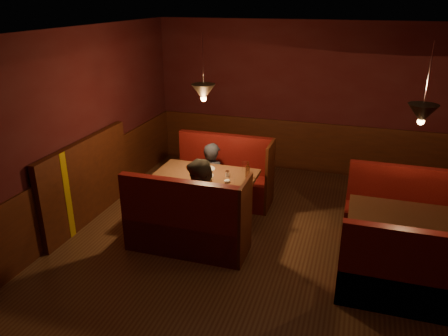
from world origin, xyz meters
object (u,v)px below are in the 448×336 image
(main_bench_near, at_px, (186,228))
(second_bench_far, at_px, (399,216))
(main_table, at_px, (206,186))
(second_table, at_px, (402,229))
(diner_b, at_px, (202,193))
(main_bench_far, at_px, (224,181))
(diner_a, at_px, (212,165))
(second_bench_near, at_px, (407,281))

(main_bench_near, height_order, second_bench_far, main_bench_near)
(main_table, relative_size, second_table, 1.13)
(second_bench_far, relative_size, diner_b, 0.91)
(main_bench_near, height_order, diner_b, diner_b)
(main_bench_far, height_order, second_bench_far, main_bench_far)
(main_bench_far, relative_size, diner_a, 1.14)
(second_bench_far, bearing_deg, diner_b, -157.76)
(main_bench_near, distance_m, diner_b, 0.53)
(main_bench_far, xyz_separation_m, main_bench_near, (0.00, -1.72, 0.00))
(second_table, relative_size, diner_a, 0.92)
(main_bench_near, distance_m, second_table, 2.79)
(main_bench_near, relative_size, diner_a, 1.14)
(main_table, xyz_separation_m, main_bench_near, (0.02, -0.86, -0.26))
(second_bench_far, relative_size, second_bench_near, 1.00)
(main_table, xyz_separation_m, second_table, (2.76, -0.38, -0.06))
(second_table, relative_size, second_bench_far, 0.90)
(diner_a, bearing_deg, main_table, 119.78)
(diner_b, bearing_deg, main_bench_near, -118.74)
(main_bench_far, bearing_deg, main_table, -91.19)
(second_bench_near, relative_size, diner_b, 0.91)
(second_table, distance_m, second_bench_near, 0.83)
(main_bench_near, relative_size, second_bench_far, 1.12)
(main_table, bearing_deg, main_bench_far, 88.81)
(main_table, height_order, second_bench_far, second_bench_far)
(second_table, bearing_deg, main_bench_far, 155.66)
(second_bench_near, xyz_separation_m, diner_a, (-2.89, 1.79, 0.39))
(main_bench_near, bearing_deg, diner_a, 94.68)
(main_table, relative_size, diner_a, 1.04)
(main_table, distance_m, diner_a, 0.62)
(second_bench_far, distance_m, diner_a, 2.93)
(main_table, height_order, diner_b, diner_b)
(main_table, height_order, second_table, main_table)
(second_table, bearing_deg, second_bench_near, -87.80)
(main_bench_far, height_order, second_bench_near, main_bench_far)
(second_table, xyz_separation_m, diner_b, (-2.58, -0.26, 0.25))
(main_bench_far, height_order, second_table, main_bench_far)
(second_bench_far, distance_m, diner_b, 2.86)
(second_table, bearing_deg, second_bench_far, 87.80)
(diner_a, xyz_separation_m, diner_b, (0.28, -1.25, 0.09))
(main_bench_far, xyz_separation_m, diner_a, (-0.12, -0.25, 0.37))
(second_bench_near, bearing_deg, second_table, 92.20)
(main_table, relative_size, second_bench_far, 1.02)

